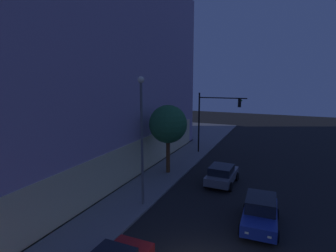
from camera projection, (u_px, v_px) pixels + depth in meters
name	position (u px, v px, depth m)	size (l,w,h in m)	color
modern_building	(20.00, 63.00, 28.30)	(30.23, 28.73, 20.40)	#4C4C51
traffic_light_far_corner	(213.00, 113.00, 30.46)	(0.49, 5.31, 6.86)	black
street_lamp_sidewalk	(142.00, 127.00, 17.63)	(0.44, 0.44, 8.57)	#5C5C5C
sidewalk_tree	(168.00, 124.00, 24.05)	(3.39, 3.39, 6.15)	brown
car_blue	(260.00, 212.00, 15.93)	(4.29, 2.22, 1.70)	navy
car_grey	(222.00, 174.00, 22.24)	(4.13, 2.27, 1.61)	slate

